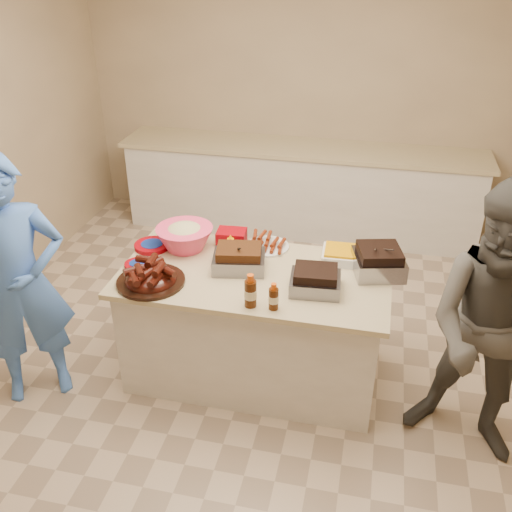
% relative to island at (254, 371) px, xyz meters
% --- Properties ---
extents(room, '(4.50, 5.00, 2.70)m').
position_rel_island_xyz_m(room, '(-0.04, 0.11, 0.00)').
color(room, tan).
rests_on(room, ground).
extents(back_counter, '(3.60, 0.64, 0.90)m').
position_rel_island_xyz_m(back_counter, '(-0.04, 2.31, 0.45)').
color(back_counter, silver).
rests_on(back_counter, ground).
extents(island, '(1.73, 0.92, 0.82)m').
position_rel_island_xyz_m(island, '(0.00, 0.00, 0.00)').
color(island, silver).
rests_on(island, ground).
extents(rib_platter, '(0.55, 0.55, 0.17)m').
position_rel_island_xyz_m(rib_platter, '(-0.60, -0.25, 0.82)').
color(rib_platter, '#421109').
rests_on(rib_platter, island).
extents(pulled_pork_tray, '(0.37, 0.31, 0.10)m').
position_rel_island_xyz_m(pulled_pork_tray, '(-0.11, 0.04, 0.82)').
color(pulled_pork_tray, '#47230F').
rests_on(pulled_pork_tray, island).
extents(brisket_tray, '(0.32, 0.28, 0.09)m').
position_rel_island_xyz_m(brisket_tray, '(0.40, -0.11, 0.82)').
color(brisket_tray, black).
rests_on(brisket_tray, island).
extents(roasting_pan, '(0.37, 0.37, 0.12)m').
position_rel_island_xyz_m(roasting_pan, '(0.77, 0.18, 0.82)').
color(roasting_pan, gray).
rests_on(roasting_pan, island).
extents(coleslaw_bowl, '(0.39, 0.39, 0.27)m').
position_rel_island_xyz_m(coleslaw_bowl, '(-0.54, 0.22, 0.82)').
color(coleslaw_bowl, '#FF406E').
rests_on(coleslaw_bowl, island).
extents(sausage_plate, '(0.31, 0.31, 0.05)m').
position_rel_island_xyz_m(sausage_plate, '(0.01, 0.36, 0.82)').
color(sausage_plate, silver).
rests_on(sausage_plate, island).
extents(mac_cheese_dish, '(0.33, 0.25, 0.09)m').
position_rel_island_xyz_m(mac_cheese_dish, '(0.56, 0.30, 0.82)').
color(mac_cheese_dish, '#EAA302').
rests_on(mac_cheese_dish, island).
extents(bbq_bottle_a, '(0.07, 0.07, 0.21)m').
position_rel_island_xyz_m(bbq_bottle_a, '(0.06, -0.36, 0.82)').
color(bbq_bottle_a, '#3B1906').
rests_on(bbq_bottle_a, island).
extents(bbq_bottle_b, '(0.06, 0.06, 0.17)m').
position_rel_island_xyz_m(bbq_bottle_b, '(0.20, -0.36, 0.82)').
color(bbq_bottle_b, '#3B1906').
rests_on(bbq_bottle_b, island).
extents(mustard_bottle, '(0.05, 0.05, 0.13)m').
position_rel_island_xyz_m(mustard_bottle, '(-0.22, 0.25, 0.82)').
color(mustard_bottle, '#F8AD00').
rests_on(mustard_bottle, island).
extents(sauce_bowl, '(0.13, 0.04, 0.13)m').
position_rel_island_xyz_m(sauce_bowl, '(-0.14, 0.19, 0.82)').
color(sauce_bowl, silver).
rests_on(sauce_bowl, island).
extents(plate_stack_large, '(0.25, 0.25, 0.03)m').
position_rel_island_xyz_m(plate_stack_large, '(-0.77, 0.18, 0.82)').
color(plate_stack_large, '#88010A').
rests_on(plate_stack_large, island).
extents(plate_stack_small, '(0.17, 0.17, 0.02)m').
position_rel_island_xyz_m(plate_stack_small, '(-0.77, -0.08, 0.82)').
color(plate_stack_small, '#88010A').
rests_on(plate_stack_small, island).
extents(plastic_cup, '(0.09, 0.08, 0.09)m').
position_rel_island_xyz_m(plastic_cup, '(-0.67, 0.34, 0.82)').
color(plastic_cup, '#9C540E').
rests_on(plastic_cup, island).
extents(basket_stack, '(0.21, 0.16, 0.10)m').
position_rel_island_xyz_m(basket_stack, '(-0.24, 0.36, 0.82)').
color(basket_stack, '#88010A').
rests_on(basket_stack, island).
extents(guest_blue, '(1.42, 1.74, 0.40)m').
position_rel_island_xyz_m(guest_blue, '(-1.38, -0.47, 0.00)').
color(guest_blue, '#4578DB').
rests_on(guest_blue, ground).
extents(guest_gray, '(1.28, 1.86, 0.64)m').
position_rel_island_xyz_m(guest_gray, '(1.43, -0.35, 0.00)').
color(guest_gray, '#4F4D47').
rests_on(guest_gray, ground).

